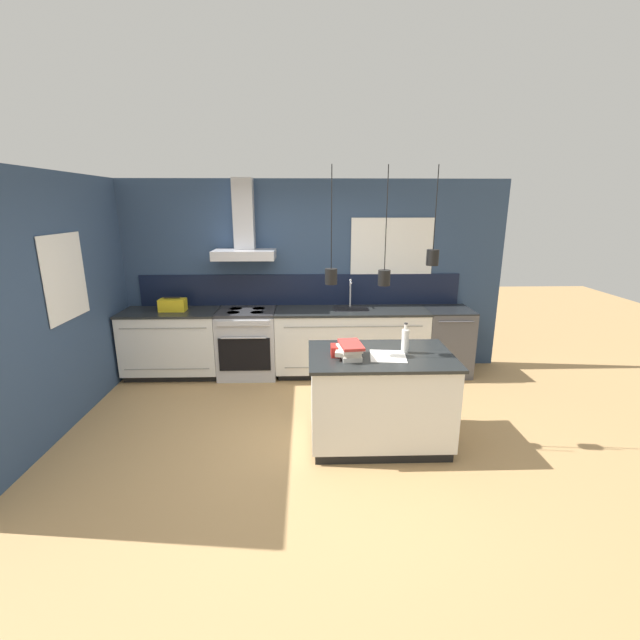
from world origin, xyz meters
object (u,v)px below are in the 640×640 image
bottle_on_island (405,341)px  red_supply_box (341,350)px  dishwasher (446,341)px  book_stack (350,350)px  oven_range (248,343)px  yellow_toolbox (173,305)px

bottle_on_island → red_supply_box: bottle_on_island is taller
dishwasher → bottle_on_island: bottle_on_island is taller
book_stack → oven_range: bearing=122.9°
red_supply_box → oven_range: bearing=122.3°
book_stack → yellow_toolbox: 2.86m
oven_range → dishwasher: (2.72, 0.00, 0.00)m
book_stack → red_supply_box: size_ratio=1.80×
oven_range → yellow_toolbox: (-0.96, 0.00, 0.54)m
book_stack → bottle_on_island: bearing=13.6°
oven_range → dishwasher: same height
bottle_on_island → yellow_toolbox: bottle_on_island is taller
dishwasher → book_stack: size_ratio=2.67×
red_supply_box → yellow_toolbox: size_ratio=0.56×
book_stack → red_supply_box: 0.11m
oven_range → yellow_toolbox: bearing=179.7°
oven_range → red_supply_box: size_ratio=4.80×
oven_range → yellow_toolbox: size_ratio=2.68×
oven_range → yellow_toolbox: yellow_toolbox is taller
red_supply_box → bottle_on_island: bearing=5.2°
dishwasher → red_supply_box: size_ratio=4.80×
oven_range → red_supply_box: red_supply_box is taller
bottle_on_island → yellow_toolbox: bearing=147.3°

